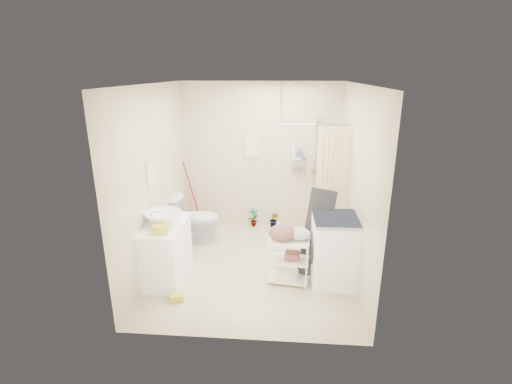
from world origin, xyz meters
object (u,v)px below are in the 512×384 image
washing_machine (336,250)px  laundry_rack (289,257)px  vanity (167,251)px  toilet (195,219)px

washing_machine → laundry_rack: size_ratio=1.25×
vanity → laundry_rack: 1.67m
vanity → toilet: size_ratio=1.11×
vanity → washing_machine: size_ratio=0.99×
vanity → toilet: bearing=83.8°
toilet → washing_machine: bearing=-118.2°
vanity → washing_machine: washing_machine is taller
laundry_rack → toilet: bearing=151.3°
toilet → washing_machine: (2.18, -1.05, 0.05)m
washing_machine → laundry_rack: bearing=-175.8°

